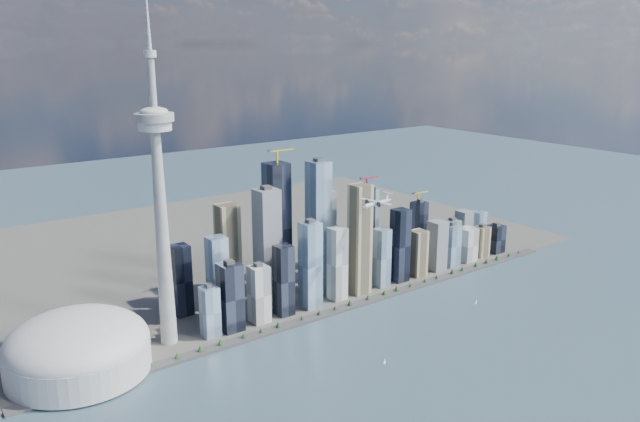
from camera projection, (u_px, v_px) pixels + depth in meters
ground at (448, 366)px, 911.73m from camera, size 4000.00×4000.00×0.00m
seawall at (343, 309)px, 1105.90m from camera, size 1100.00×22.00×4.00m
land at (223, 245)px, 1456.45m from camera, size 1400.00×900.00×3.00m
shoreline_trees at (343, 305)px, 1104.14m from camera, size 960.53×7.20×8.80m
skyscraper_cluster at (339, 246)px, 1186.29m from camera, size 736.00×142.00×270.44m
needle_tower at (160, 198)px, 920.64m from camera, size 56.00×56.00×550.50m
dome_stadium at (78, 348)px, 883.70m from camera, size 200.00×200.00×86.00m
airplane at (377, 203)px, 1067.80m from camera, size 74.56×66.18×18.19m
sailboat_west at (385, 361)px, 919.99m from camera, size 6.65×3.29×9.25m
sailboat_east at (476, 302)px, 1131.52m from camera, size 6.88×3.16×9.53m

